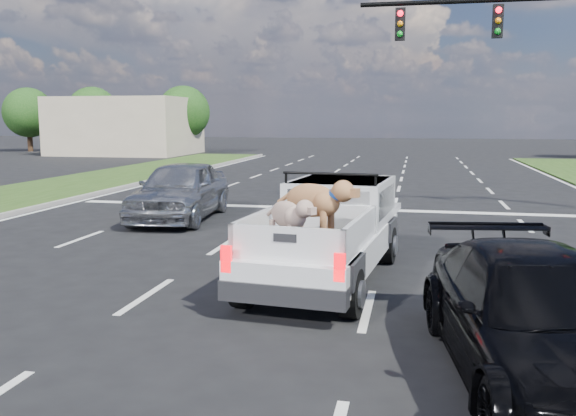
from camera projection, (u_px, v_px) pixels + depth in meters
The scene contains 9 objects.
ground at pixel (253, 303), 9.32m from camera, with size 160.00×160.00×0.00m, color black.
road_markings at pixel (319, 228), 15.67m from camera, with size 17.75×60.00×0.01m.
building_left at pixel (127, 126), 47.92m from camera, with size 10.00×8.00×4.40m, color #BEAD91.
tree_far_a at pixel (28, 113), 51.73m from camera, with size 4.20×4.20×5.40m.
tree_far_b at pixel (93, 112), 50.51m from camera, with size 4.20×4.20×5.40m.
tree_far_c at pixel (184, 112), 48.88m from camera, with size 4.20×4.20×5.40m.
pickup_truck at pixel (328, 229), 10.57m from camera, with size 2.30×5.15×1.87m.
silver_sedan at pixel (180, 190), 17.00m from camera, with size 1.94×4.82×1.64m, color #A2A4A9.
black_coupe at pixel (539, 318), 6.48m from camera, with size 1.93×4.76×1.38m, color black.
Camera 1 is at (2.38, -8.70, 2.80)m, focal length 38.00 mm.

